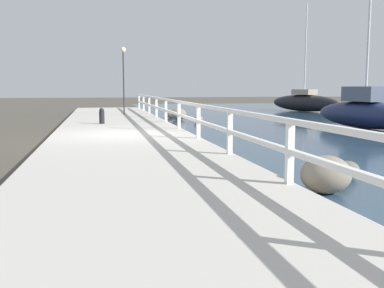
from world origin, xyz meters
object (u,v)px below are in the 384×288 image
(mooring_bollard, at_px, (102,116))
(sailboat_black, at_px, (304,102))
(dock_lamp, at_px, (123,64))
(sailboat_navy, at_px, (365,112))

(mooring_bollard, height_order, sailboat_black, sailboat_black)
(mooring_bollard, bearing_deg, dock_lamp, 78.66)
(sailboat_navy, height_order, sailboat_black, sailboat_black)
(mooring_bollard, bearing_deg, sailboat_black, 38.51)
(mooring_bollard, xyz_separation_m, sailboat_navy, (10.00, -1.58, 0.10))
(mooring_bollard, xyz_separation_m, sailboat_black, (13.33, 10.60, 0.09))
(dock_lamp, xyz_separation_m, sailboat_navy, (8.84, -7.39, -2.11))
(sailboat_navy, distance_m, sailboat_black, 12.63)
(sailboat_navy, bearing_deg, sailboat_black, 64.39)
(mooring_bollard, height_order, sailboat_navy, sailboat_navy)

